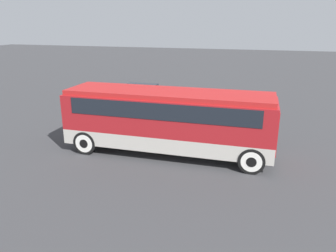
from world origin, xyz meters
The scene contains 4 objects.
ground_plane centered at (0.00, 0.00, 0.00)m, with size 120.00×120.00×0.00m, color #38383A.
tour_bus centered at (0.10, 0.00, 1.79)m, with size 9.44×2.59×2.96m.
parked_car_near centered at (-1.93, 6.63, 0.71)m, with size 4.01×1.87×1.46m.
parked_car_mid centered at (-4.62, 9.11, 0.70)m, with size 4.50×1.90×1.36m.
Camera 1 is at (3.92, -13.72, 5.94)m, focal length 35.00 mm.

